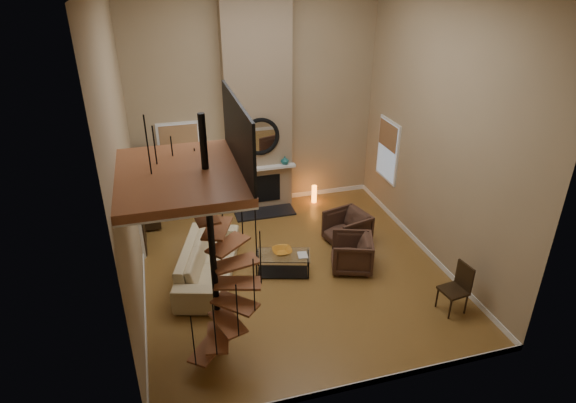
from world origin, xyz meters
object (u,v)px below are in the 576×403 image
object	(u,v)px
hutch	(148,189)
accent_lamp	(314,194)
armchair_far	(355,253)
side_chair	(458,286)
sofa	(208,261)
floor_lamp	(205,177)
armchair_near	(350,228)
coffee_table	(283,261)

from	to	relation	value
hutch	accent_lamp	size ratio (longest dim) A/B	3.83
armchair_far	side_chair	bearing A→B (deg)	55.35
sofa	floor_lamp	world-z (taller)	floor_lamp
armchair_far	accent_lamp	world-z (taller)	armchair_far
sofa	accent_lamp	world-z (taller)	sofa
floor_lamp	accent_lamp	distance (m)	3.19
sofa	armchair_near	bearing A→B (deg)	-64.31
sofa	armchair_far	xyz separation A→B (m)	(2.97, -0.50, -0.04)
coffee_table	side_chair	bearing A→B (deg)	-35.46
armchair_near	armchair_far	size ratio (longest dim) A/B	1.04
accent_lamp	sofa	bearing A→B (deg)	-140.20
hutch	sofa	distance (m)	2.81
armchair_near	accent_lamp	world-z (taller)	armchair_near
sofa	side_chair	size ratio (longest dim) A/B	2.60
sofa	armchair_near	xyz separation A→B (m)	(3.26, 0.51, -0.04)
armchair_far	coffee_table	distance (m)	1.51
sofa	side_chair	world-z (taller)	side_chair
sofa	floor_lamp	xyz separation A→B (m)	(0.24, 1.80, 1.02)
sofa	coffee_table	size ratio (longest dim) A/B	2.03
armchair_far	floor_lamp	distance (m)	3.72
sofa	armchair_far	size ratio (longest dim) A/B	2.97
armchair_far	sofa	bearing A→B (deg)	-80.08
armchair_near	side_chair	bearing A→B (deg)	4.65
armchair_far	coffee_table	size ratio (longest dim) A/B	0.68
coffee_table	accent_lamp	world-z (taller)	accent_lamp
accent_lamp	armchair_far	bearing A→B (deg)	-92.54
sofa	accent_lamp	bearing A→B (deg)	-33.46
hutch	side_chair	bearing A→B (deg)	-42.30
accent_lamp	side_chair	distance (m)	4.95
coffee_table	floor_lamp	size ratio (longest dim) A/B	0.70
hutch	coffee_table	world-z (taller)	hutch
coffee_table	side_chair	size ratio (longest dim) A/B	1.28
coffee_table	accent_lamp	xyz separation A→B (m)	(1.63, 2.86, -0.03)
hutch	floor_lamp	size ratio (longest dim) A/B	1.03
floor_lamp	accent_lamp	bearing A→B (deg)	15.30
side_chair	hutch	bearing A→B (deg)	137.70
side_chair	coffee_table	bearing A→B (deg)	144.54
armchair_far	armchair_near	bearing A→B (deg)	-176.59
hutch	armchair_near	xyz separation A→B (m)	(4.29, -2.04, -0.60)
hutch	armchair_far	world-z (taller)	hutch
sofa	armchair_near	size ratio (longest dim) A/B	2.86
sofa	armchair_near	distance (m)	3.30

